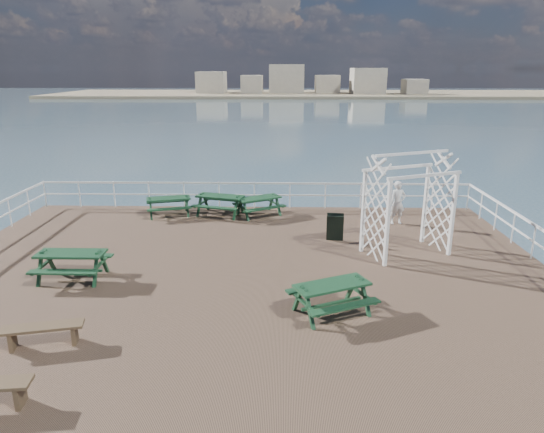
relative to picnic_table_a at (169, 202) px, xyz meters
The scene contains 12 objects.
ground 6.62m from the picnic_table_a, 59.55° to the right, with size 18.00×14.00×0.30m, color brown.
sea_backdrop 129.37m from the picnic_table_a, 82.95° to the left, with size 300.00×300.00×9.20m.
railing 4.52m from the picnic_table_a, 43.58° to the right, with size 17.77×13.76×1.10m.
picnic_table_a is the anchor object (origin of this frame).
picnic_table_b 2.04m from the picnic_table_a, ahead, with size 2.18×1.94×0.90m.
picnic_table_c 3.58m from the picnic_table_a, ahead, with size 2.18×2.07×0.84m.
picnic_table_d 6.28m from the picnic_table_a, 101.71° to the right, with size 1.83×1.48×0.89m.
picnic_table_e 9.78m from the picnic_table_a, 54.36° to the right, with size 2.23×2.06×0.87m.
flat_bench_near 9.53m from the picnic_table_a, 92.86° to the right, with size 1.67×0.75×0.47m.
trellis_arbor 9.31m from the picnic_table_a, 25.11° to the right, with size 2.92×2.29×3.22m.
sandwich_board 6.89m from the picnic_table_a, 23.94° to the right, with size 0.61×0.48×0.93m.
person 8.86m from the picnic_table_a, ahead, with size 0.59×0.39×1.62m, color silver.
Camera 1 is at (1.19, -12.71, 5.60)m, focal length 32.00 mm.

